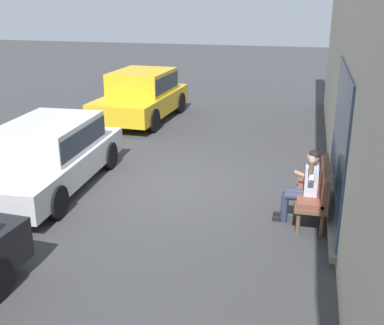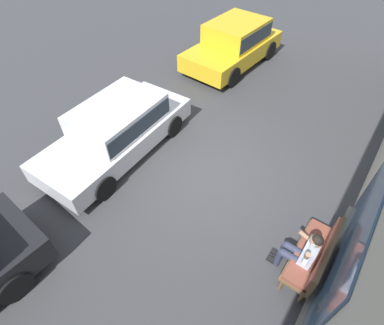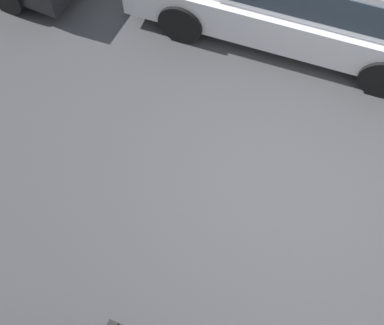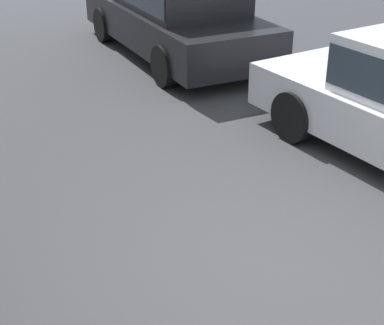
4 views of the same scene
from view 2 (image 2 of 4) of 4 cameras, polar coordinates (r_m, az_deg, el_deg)
ground_plane at (r=7.56m, az=3.33°, el=-2.65°), size 60.00×60.00×0.00m
bench at (r=6.14m, az=22.57°, el=-15.87°), size 1.53×0.55×1.00m
person_on_phone at (r=5.92m, az=20.29°, el=-15.70°), size 0.73×0.74×1.34m
parked_car_near at (r=11.94m, az=8.06°, el=21.78°), size 4.20×2.13×1.55m
parked_car_mid at (r=7.99m, az=-14.01°, el=6.56°), size 4.42×2.00×1.38m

